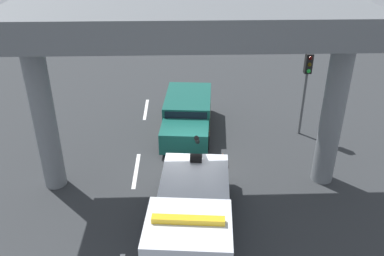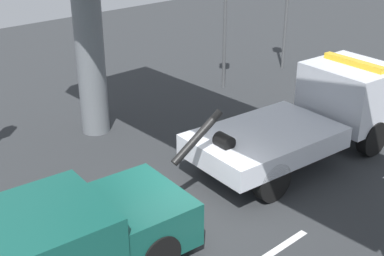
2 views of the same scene
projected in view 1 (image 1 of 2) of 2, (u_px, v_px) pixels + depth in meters
name	position (u px, v px, depth m)	size (l,w,h in m)	color
ground_plane	(189.00, 170.00, 16.94)	(60.00, 40.00, 0.10)	#2D3033
lane_stripe_west	(146.00, 109.00, 22.16)	(2.60, 0.16, 0.01)	silver
lane_stripe_mid	(136.00, 170.00, 16.85)	(2.60, 0.16, 0.01)	silver
tow_truck_white	(191.00, 219.00, 12.33)	(7.33, 2.89, 2.46)	silver
towed_van_green	(188.00, 115.00, 19.74)	(5.36, 2.61, 1.58)	#145147
overpass_structure	(190.00, 39.00, 13.50)	(3.60, 12.59, 6.78)	slate
traffic_light_near	(307.00, 77.00, 18.35)	(0.39, 0.32, 4.00)	#515456
traffic_cone_orange	(223.00, 159.00, 17.10)	(0.49, 0.49, 0.58)	orange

